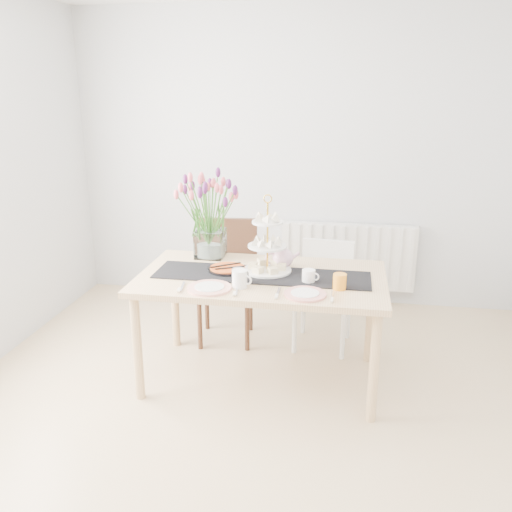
% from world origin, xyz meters
% --- Properties ---
extents(room_shell, '(4.50, 4.50, 4.50)m').
position_xyz_m(room_shell, '(0.00, 0.00, 1.30)').
color(room_shell, tan).
rests_on(room_shell, ground).
extents(radiator, '(1.20, 0.08, 0.60)m').
position_xyz_m(radiator, '(0.50, 2.19, 0.45)').
color(radiator, white).
rests_on(radiator, room_shell).
extents(dining_table, '(1.60, 0.90, 0.75)m').
position_xyz_m(dining_table, '(-0.05, 0.71, 0.67)').
color(dining_table, tan).
rests_on(dining_table, ground).
extents(chair_brown, '(0.51, 0.51, 0.94)m').
position_xyz_m(chair_brown, '(-0.43, 1.35, 0.55)').
color(chair_brown, '#382214').
rests_on(chair_brown, ground).
extents(chair_white, '(0.43, 0.43, 0.80)m').
position_xyz_m(chair_white, '(0.34, 1.35, 0.46)').
color(chair_white, white).
rests_on(chair_white, ground).
extents(table_runner, '(1.40, 0.35, 0.01)m').
position_xyz_m(table_runner, '(-0.05, 0.71, 0.75)').
color(table_runner, black).
rests_on(table_runner, dining_table).
extents(tulip_vase, '(0.72, 0.72, 0.62)m').
position_xyz_m(tulip_vase, '(-0.48, 1.05, 1.15)').
color(tulip_vase, silver).
rests_on(tulip_vase, dining_table).
extents(cake_stand, '(0.32, 0.32, 0.47)m').
position_xyz_m(cake_stand, '(-0.03, 0.78, 0.88)').
color(cake_stand, gold).
rests_on(cake_stand, dining_table).
extents(teapot, '(0.27, 0.25, 0.15)m').
position_xyz_m(teapot, '(0.06, 0.89, 0.82)').
color(teapot, white).
rests_on(teapot, dining_table).
extents(cream_jug, '(0.11, 0.11, 0.08)m').
position_xyz_m(cream_jug, '(0.26, 0.64, 0.79)').
color(cream_jug, white).
rests_on(cream_jug, dining_table).
extents(tart_tin, '(0.26, 0.26, 0.03)m').
position_xyz_m(tart_tin, '(-0.29, 0.75, 0.77)').
color(tart_tin, black).
rests_on(tart_tin, dining_table).
extents(mug_grey, '(0.12, 0.12, 0.10)m').
position_xyz_m(mug_grey, '(-0.17, 0.53, 0.80)').
color(mug_grey, slate).
rests_on(mug_grey, dining_table).
extents(mug_white, '(0.11, 0.11, 0.11)m').
position_xyz_m(mug_white, '(-0.15, 0.48, 0.81)').
color(mug_white, white).
rests_on(mug_white, dining_table).
extents(mug_orange, '(0.11, 0.11, 0.10)m').
position_xyz_m(mug_orange, '(0.45, 0.55, 0.80)').
color(mug_orange, orange).
rests_on(mug_orange, dining_table).
extents(plate_left, '(0.31, 0.31, 0.01)m').
position_xyz_m(plate_left, '(-0.33, 0.42, 0.76)').
color(plate_left, white).
rests_on(plate_left, dining_table).
extents(plate_right, '(0.26, 0.26, 0.01)m').
position_xyz_m(plate_right, '(0.26, 0.42, 0.76)').
color(plate_right, silver).
rests_on(plate_right, dining_table).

